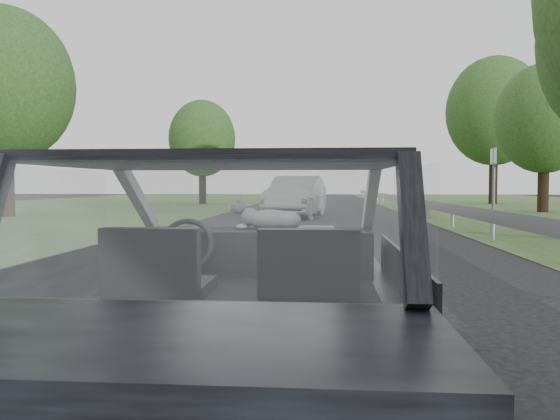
% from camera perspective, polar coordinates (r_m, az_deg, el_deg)
% --- Properties ---
extents(ground, '(140.00, 140.00, 0.00)m').
position_cam_1_polar(ground, '(3.38, -4.08, -20.13)').
color(ground, '#303032').
rests_on(ground, ground).
extents(subject_car, '(1.80, 4.00, 1.45)m').
position_cam_1_polar(subject_car, '(3.17, -4.13, -7.95)').
color(subject_car, black).
rests_on(subject_car, ground).
extents(dashboard, '(1.58, 0.45, 0.30)m').
position_cam_1_polar(dashboard, '(3.76, -2.68, -4.33)').
color(dashboard, black).
rests_on(dashboard, subject_car).
extents(driver_seat, '(0.50, 0.72, 0.42)m').
position_cam_1_polar(driver_seat, '(2.95, -12.74, -5.74)').
color(driver_seat, black).
rests_on(driver_seat, subject_car).
extents(passenger_seat, '(0.50, 0.72, 0.42)m').
position_cam_1_polar(passenger_seat, '(2.82, 3.06, -6.07)').
color(passenger_seat, black).
rests_on(passenger_seat, subject_car).
extents(steering_wheel, '(0.36, 0.36, 0.04)m').
position_cam_1_polar(steering_wheel, '(3.54, -9.75, -3.67)').
color(steering_wheel, black).
rests_on(steering_wheel, dashboard).
extents(cat, '(0.54, 0.20, 0.24)m').
position_cam_1_polar(cat, '(3.76, -0.87, -0.85)').
color(cat, gray).
rests_on(cat, dashboard).
extents(guardrail, '(0.05, 90.00, 0.32)m').
position_cam_1_polar(guardrail, '(13.64, 20.89, -0.55)').
color(guardrail, '#919499').
rests_on(guardrail, ground).
extents(other_car, '(2.67, 5.24, 1.65)m').
position_cam_1_polar(other_car, '(22.04, 1.70, 1.43)').
color(other_car, '#B1B1B1').
rests_on(other_car, ground).
extents(highway_sign, '(0.18, 1.10, 2.75)m').
position_cam_1_polar(highway_sign, '(22.94, 21.43, 2.67)').
color(highway_sign, '#1E702C').
rests_on(highway_sign, ground).
extents(tree_2, '(4.99, 4.99, 6.75)m').
position_cam_1_polar(tree_2, '(28.43, 25.89, 6.59)').
color(tree_2, '#213B19').
rests_on(tree_2, ground).
extents(tree_3, '(6.92, 6.92, 9.50)m').
position_cam_1_polar(tree_3, '(39.28, 21.46, 7.54)').
color(tree_3, '#213B19').
rests_on(tree_3, ground).
extents(tree_5, '(6.05, 6.05, 8.19)m').
position_cam_1_polar(tree_5, '(24.86, -26.72, 8.84)').
color(tree_5, '#213B19').
rests_on(tree_5, ground).
extents(tree_6, '(5.93, 5.93, 6.77)m').
position_cam_1_polar(tree_6, '(37.26, -8.12, 5.86)').
color(tree_6, '#213B19').
rests_on(tree_6, ground).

